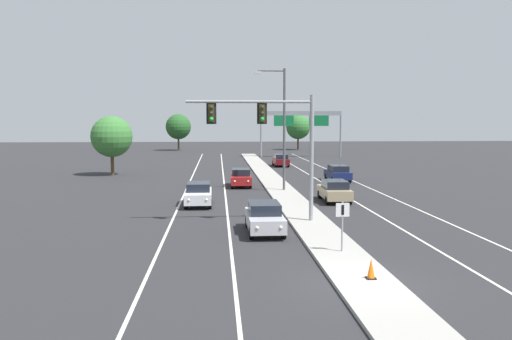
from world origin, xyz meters
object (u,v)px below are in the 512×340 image
(car_receding_darkred, at_px, (281,160))
(traffic_cone_median_nose, at_px, (371,269))
(street_lamp_median, at_px, (282,122))
(car_receding_tan, at_px, (334,190))
(tree_far_left_b, at_px, (112,137))
(tree_far_right_b, at_px, (298,127))
(overhead_signal_mast, at_px, (272,131))
(highway_sign_gantry, at_px, (301,119))
(car_oncoming_red, at_px, (241,177))
(car_receding_navy, at_px, (338,173))
(tree_far_left_a, at_px, (178,127))
(median_sign_post, at_px, (342,219))
(car_oncoming_silver, at_px, (264,217))
(car_oncoming_white, at_px, (199,194))

(car_receding_darkred, bearing_deg, traffic_cone_median_nose, -93.04)
(street_lamp_median, distance_m, traffic_cone_median_nose, 25.28)
(car_receding_tan, distance_m, tree_far_left_b, 28.37)
(car_receding_tan, xyz_separation_m, tree_far_right_b, (7.78, 67.75, 3.80))
(overhead_signal_mast, bearing_deg, tree_far_left_b, 117.55)
(highway_sign_gantry, height_order, tree_far_right_b, highway_sign_gantry)
(street_lamp_median, distance_m, tree_far_left_b, 22.01)
(overhead_signal_mast, height_order, street_lamp_median, street_lamp_median)
(car_receding_tan, distance_m, highway_sign_gantry, 47.20)
(tree_far_right_b, bearing_deg, car_oncoming_red, -103.67)
(car_oncoming_red, bearing_deg, highway_sign_gantry, 72.95)
(car_receding_navy, xyz_separation_m, tree_far_left_b, (-23.03, 7.38, 3.36))
(tree_far_left_a, bearing_deg, car_receding_navy, -70.48)
(median_sign_post, xyz_separation_m, car_oncoming_silver, (-3.00, 4.81, -0.77))
(tree_far_right_b, bearing_deg, traffic_cone_median_nose, -97.04)
(overhead_signal_mast, relative_size, median_sign_post, 3.29)
(car_receding_tan, height_order, highway_sign_gantry, highway_sign_gantry)
(median_sign_post, bearing_deg, highway_sign_gantry, 82.56)
(car_receding_navy, bearing_deg, tree_far_left_a, 109.52)
(overhead_signal_mast, distance_m, car_oncoming_white, 9.27)
(car_receding_tan, height_order, car_receding_navy, same)
(car_oncoming_silver, bearing_deg, overhead_signal_mast, 74.82)
(tree_far_left_b, bearing_deg, highway_sign_gantry, 46.99)
(tree_far_right_b, bearing_deg, car_receding_darkred, -102.10)
(car_oncoming_red, bearing_deg, median_sign_post, -82.11)
(traffic_cone_median_nose, relative_size, tree_far_right_b, 0.10)
(car_receding_navy, height_order, tree_far_right_b, tree_far_right_b)
(traffic_cone_median_nose, relative_size, tree_far_left_b, 0.12)
(car_oncoming_red, bearing_deg, car_oncoming_white, -108.27)
(car_oncoming_red, bearing_deg, tree_far_right_b, 76.33)
(car_receding_navy, relative_size, tree_far_left_b, 0.70)
(median_sign_post, height_order, tree_far_left_a, tree_far_left_a)
(overhead_signal_mast, height_order, car_receding_tan, overhead_signal_mast)
(car_receding_navy, height_order, traffic_cone_median_nose, car_receding_navy)
(tree_far_left_b, bearing_deg, car_receding_tan, -45.18)
(tree_far_left_b, height_order, tree_far_right_b, tree_far_right_b)
(median_sign_post, distance_m, tree_far_right_b, 83.52)
(car_receding_navy, distance_m, tree_far_right_b, 55.48)
(overhead_signal_mast, xyz_separation_m, tree_far_right_b, (13.16, 75.51, -0.69))
(street_lamp_median, relative_size, highway_sign_gantry, 0.75)
(overhead_signal_mast, xyz_separation_m, car_receding_navy, (8.56, 20.36, -4.49))
(car_oncoming_silver, bearing_deg, car_receding_tan, 59.36)
(car_receding_tan, xyz_separation_m, car_receding_darkred, (-0.34, 29.86, 0.00))
(tree_far_left_b, bearing_deg, tree_far_left_a, 85.64)
(street_lamp_median, height_order, car_receding_tan, street_lamp_median)
(median_sign_post, height_order, car_receding_tan, median_sign_post)
(car_oncoming_red, xyz_separation_m, car_receding_navy, (9.59, 3.23, 0.00))
(traffic_cone_median_nose, bearing_deg, car_receding_darkred, 86.96)
(car_oncoming_white, distance_m, highway_sign_gantry, 50.15)
(car_receding_tan, xyz_separation_m, highway_sign_gantry, (5.01, 46.63, 5.34))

